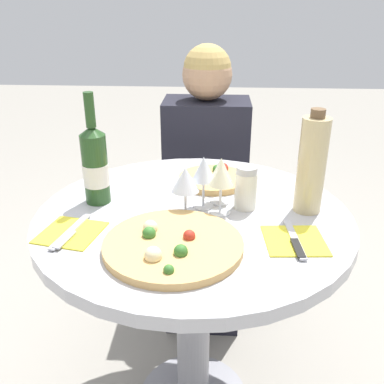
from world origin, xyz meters
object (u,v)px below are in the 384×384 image
seated_diner (205,196)px  pizza_large (172,245)px  dining_table (193,258)px  wine_bottle (95,165)px  chair_behind_diner (206,208)px  tall_carafe (312,165)px

seated_diner → pizza_large: (-0.06, -0.81, 0.25)m
dining_table → wine_bottle: wine_bottle is taller
chair_behind_diner → tall_carafe: size_ratio=2.85×
tall_carafe → pizza_large: bearing=-147.6°
chair_behind_diner → seated_diner: (-0.00, -0.14, 0.13)m
pizza_large → tall_carafe: tall_carafe is taller
dining_table → wine_bottle: size_ratio=2.75×
pizza_large → tall_carafe: bearing=32.4°
dining_table → wine_bottle: bearing=169.3°
pizza_large → wine_bottle: wine_bottle is taller
wine_bottle → tall_carafe: size_ratio=1.11×
wine_bottle → seated_diner: bearing=61.0°
dining_table → chair_behind_diner: 0.78m
pizza_large → wine_bottle: size_ratio=1.05×
wine_bottle → tall_carafe: bearing=-2.0°
seated_diner → wine_bottle: bearing=61.0°
seated_diner → wine_bottle: seated_diner is taller
dining_table → wine_bottle: (-0.29, 0.05, 0.28)m
chair_behind_diner → pizza_large: size_ratio=2.44×
dining_table → tall_carafe: size_ratio=3.05×
chair_behind_diner → tall_carafe: tall_carafe is taller
chair_behind_diner → seated_diner: seated_diner is taller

